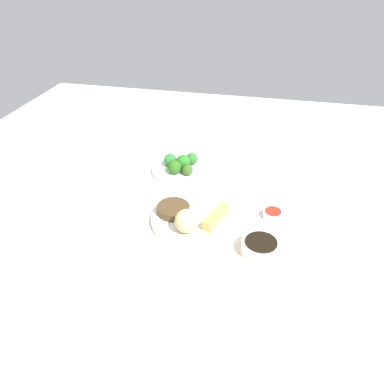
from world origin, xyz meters
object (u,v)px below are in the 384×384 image
broccoli_plate (183,170)px  main_plate (194,219)px  soy_sauce_bowl (260,247)px  sauce_ramekin_sweet_and_sour (273,215)px

broccoli_plate → main_plate: bearing=-159.6°
main_plate → broccoli_plate: size_ratio=1.16×
soy_sauce_bowl → sauce_ramekin_sweet_and_sour: soy_sauce_bowl is taller
broccoli_plate → soy_sauce_bowl: 0.50m
broccoli_plate → soy_sauce_bowl: bearing=-140.8°
soy_sauce_bowl → sauce_ramekin_sweet_and_sour: (0.17, -0.03, -0.01)m
soy_sauce_bowl → sauce_ramekin_sweet_and_sour: 0.17m
main_plate → sauce_ramekin_sweet_and_sour: bearing=-73.3°
main_plate → sauce_ramekin_sweet_and_sour: sauce_ramekin_sweet_and_sour is taller
broccoli_plate → soy_sauce_bowl: (-0.38, -0.31, 0.01)m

